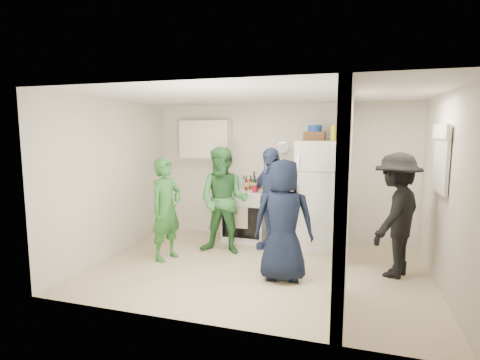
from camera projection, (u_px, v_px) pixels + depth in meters
name	position (u px, v px, depth m)	size (l,w,h in m)	color
floor	(257.00, 269.00, 5.48)	(4.80, 4.80, 0.00)	#C2AF89
wall_back	(280.00, 172.00, 6.93)	(4.80, 4.80, 0.00)	silver
wall_front	(215.00, 208.00, 3.71)	(4.80, 4.80, 0.00)	silver
wall_left	(113.00, 178.00, 6.01)	(3.40, 3.40, 0.00)	silver
wall_right	(446.00, 193.00, 4.63)	(3.40, 3.40, 0.00)	silver
ceiling	(258.00, 95.00, 5.16)	(4.80, 4.80, 0.00)	white
partition_pier_back	(347.00, 178.00, 6.02)	(0.12, 1.20, 2.50)	silver
partition_pier_front	(342.00, 203.00, 3.93)	(0.12, 1.20, 2.50)	silver
partition_header	(348.00, 108.00, 4.84)	(0.12, 1.00, 0.40)	silver
stove	(246.00, 215.00, 6.89)	(0.78, 0.65, 0.94)	white
upper_cabinet	(206.00, 139.00, 7.09)	(0.95, 0.34, 0.70)	silver
fridge	(319.00, 195.00, 6.42)	(0.76, 0.74, 1.85)	white
wicker_basket	(315.00, 136.00, 6.37)	(0.35, 0.25, 0.15)	brown
blue_bowl	(315.00, 128.00, 6.35)	(0.24, 0.24, 0.11)	navy
yellow_cup_stack_top	(333.00, 133.00, 6.12)	(0.09, 0.09, 0.25)	yellow
wall_clock	(283.00, 148.00, 6.84)	(0.22, 0.22, 0.03)	white
spice_shelf	(280.00, 167.00, 6.87)	(0.35, 0.08, 0.03)	olive
nook_window	(442.00, 159.00, 4.77)	(0.03, 0.70, 0.80)	black
nook_window_frame	(441.00, 159.00, 4.77)	(0.04, 0.76, 0.86)	white
nook_valance	(441.00, 131.00, 4.74)	(0.04, 0.82, 0.18)	white
yellow_cup_stack_stove	(236.00, 185.00, 6.63)	(0.09, 0.09, 0.25)	#FAF515
red_cup	(255.00, 189.00, 6.56)	(0.09, 0.09, 0.12)	#AF0B25
person_green_left	(166.00, 209.00, 5.82)	(0.58, 0.38, 1.59)	#2D6829
person_green_center	(224.00, 201.00, 6.12)	(0.85, 0.66, 1.75)	#33743F
person_denim	(271.00, 199.00, 6.28)	(1.02, 0.42, 1.74)	#3A517F
person_navy	(284.00, 220.00, 4.99)	(0.80, 0.52, 1.65)	black
person_nook	(396.00, 215.00, 5.14)	(1.11, 0.64, 1.72)	black
bottle_a	(234.00, 181.00, 7.01)	(0.07, 0.07, 0.28)	brown
bottle_b	(235.00, 183.00, 6.77)	(0.07, 0.07, 0.25)	#194D1A
bottle_c	(244.00, 182.00, 6.99)	(0.07, 0.07, 0.24)	silver
bottle_d	(246.00, 183.00, 6.77)	(0.06, 0.06, 0.27)	#5F1F10
bottle_e	(254.00, 180.00, 6.93)	(0.08, 0.08, 0.33)	gray
bottle_f	(254.00, 183.00, 6.77)	(0.07, 0.07, 0.27)	#13351D
bottle_g	(261.00, 182.00, 6.88)	(0.07, 0.07, 0.29)	olive
bottle_h	(227.00, 182.00, 6.77)	(0.07, 0.07, 0.29)	#9DA5A8
bottle_i	(251.00, 182.00, 6.90)	(0.07, 0.07, 0.26)	#5E2310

